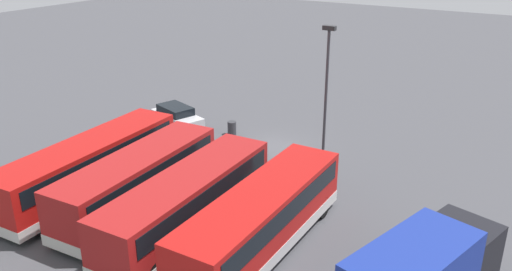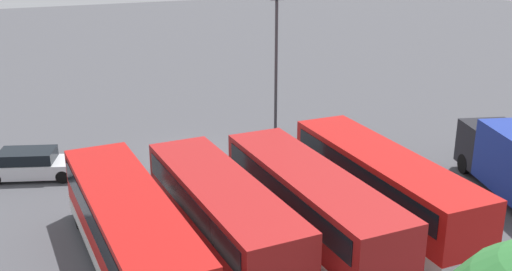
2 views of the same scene
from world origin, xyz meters
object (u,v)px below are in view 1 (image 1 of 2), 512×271
at_px(bus_single_deck_fourth, 90,165).
at_px(lamp_post_tall, 326,91).
at_px(bus_single_deck_near_end, 262,218).
at_px(car_hatchback_silver, 177,116).
at_px(waste_bin_yellow, 232,128).
at_px(bus_single_deck_third, 139,180).
at_px(bus_single_deck_second, 188,201).

relative_size(bus_single_deck_fourth, lamp_post_tall, 1.34).
bearing_deg(bus_single_deck_near_end, car_hatchback_silver, -37.76).
xyz_separation_m(bus_single_deck_fourth, waste_bin_yellow, (-1.63, -11.04, -1.15)).
bearing_deg(bus_single_deck_third, lamp_post_tall, -125.22).
relative_size(bus_single_deck_second, car_hatchback_silver, 2.27).
bearing_deg(bus_single_deck_near_end, bus_single_deck_fourth, 0.44).
relative_size(bus_single_deck_near_end, car_hatchback_silver, 2.31).
relative_size(bus_single_deck_near_end, waste_bin_yellow, 11.51).
distance_m(bus_single_deck_fourth, car_hatchback_silver, 10.92).
distance_m(bus_single_deck_second, car_hatchback_silver, 14.70).
bearing_deg(bus_single_deck_fourth, waste_bin_yellow, -98.39).
bearing_deg(car_hatchback_silver, bus_single_deck_second, 131.89).
height_order(bus_single_deck_third, waste_bin_yellow, bus_single_deck_third).
bearing_deg(lamp_post_tall, bus_single_deck_near_end, 96.97).
relative_size(bus_single_deck_second, bus_single_deck_fourth, 0.94).
xyz_separation_m(car_hatchback_silver, lamp_post_tall, (-12.41, 1.82, 4.28)).
distance_m(bus_single_deck_near_end, car_hatchback_silver, 17.05).
height_order(bus_single_deck_fourth, car_hatchback_silver, bus_single_deck_fourth).
height_order(bus_single_deck_second, bus_single_deck_third, same).
xyz_separation_m(bus_single_deck_fourth, lamp_post_tall, (-9.58, -8.69, 3.36)).
xyz_separation_m(bus_single_deck_third, lamp_post_tall, (-6.12, -8.67, 3.36)).
bearing_deg(bus_single_deck_second, bus_single_deck_third, -7.03).
height_order(bus_single_deck_near_end, waste_bin_yellow, bus_single_deck_near_end).
relative_size(bus_single_deck_second, bus_single_deck_third, 1.05).
height_order(car_hatchback_silver, lamp_post_tall, lamp_post_tall).
height_order(lamp_post_tall, waste_bin_yellow, lamp_post_tall).
xyz_separation_m(bus_single_deck_near_end, bus_single_deck_fourth, (10.63, 0.08, 0.00)).
bearing_deg(bus_single_deck_third, bus_single_deck_second, 172.97).
bearing_deg(car_hatchback_silver, bus_single_deck_third, 120.96).
relative_size(bus_single_deck_third, waste_bin_yellow, 10.81).
bearing_deg(lamp_post_tall, car_hatchback_silver, -8.36).
bearing_deg(bus_single_deck_near_end, waste_bin_yellow, -50.60).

